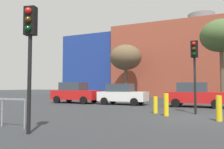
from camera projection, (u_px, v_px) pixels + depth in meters
ground_plane at (197, 117)px, 10.96m from camera, size 200.00×200.00×0.00m
building_backdrop at (202, 62)px, 35.63m from camera, size 43.88×12.16×12.69m
parked_car_0 at (75, 93)px, 21.02m from camera, size 4.29×2.10×1.86m
parked_car_1 at (122, 94)px, 19.14m from camera, size 3.96×1.94×1.71m
parked_car_2 at (195, 95)px, 16.81m from camera, size 4.06×1.99×1.76m
traffic_light_near_left at (30, 40)px, 7.22m from camera, size 0.41×0.40×3.94m
traffic_light_island at (194, 60)px, 12.43m from camera, size 0.37×0.37×3.91m
bare_tree_1 at (126, 58)px, 30.94m from camera, size 4.21×4.21×7.08m
bare_tree_2 at (221, 36)px, 22.51m from camera, size 3.96×3.96×8.00m
bollard_yellow_0 at (219, 108)px, 9.77m from camera, size 0.24×0.24×1.07m
bollard_yellow_1 at (155, 105)px, 12.77m from camera, size 0.24×0.24×0.91m
bollard_yellow_2 at (166, 105)px, 11.59m from camera, size 0.24×0.24×1.12m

